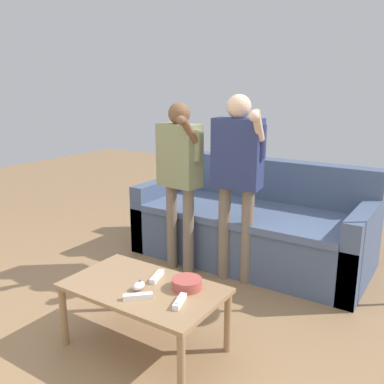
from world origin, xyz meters
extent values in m
plane|color=#93704C|center=(0.00, 0.00, 0.00)|extent=(12.00, 12.00, 0.00)
cube|color=#475675|center=(0.06, 1.54, 0.22)|extent=(2.07, 0.95, 0.43)
cube|color=#4D5D7E|center=(0.06, 1.46, 0.46)|extent=(1.79, 0.83, 0.06)
cube|color=#475675|center=(0.06, 1.92, 0.66)|extent=(2.07, 0.18, 0.45)
cube|color=#475675|center=(-0.90, 1.54, 0.32)|extent=(0.14, 0.95, 0.64)
cube|color=#475675|center=(1.03, 1.54, 0.32)|extent=(0.14, 0.95, 0.64)
cube|color=#997551|center=(0.12, -0.05, 0.40)|extent=(0.94, 0.55, 0.03)
cylinder|color=#997551|center=(-0.32, -0.29, 0.19)|extent=(0.04, 0.04, 0.38)
cylinder|color=#997551|center=(0.56, -0.29, 0.19)|extent=(0.04, 0.04, 0.38)
cylinder|color=#997551|center=(-0.32, 0.20, 0.19)|extent=(0.04, 0.04, 0.38)
cylinder|color=#997551|center=(0.56, 0.20, 0.19)|extent=(0.04, 0.04, 0.38)
cylinder|color=#B24C47|center=(0.35, 0.07, 0.44)|extent=(0.18, 0.18, 0.06)
ellipsoid|color=white|center=(0.12, -0.10, 0.43)|extent=(0.06, 0.09, 0.05)
cylinder|color=#4C4C51|center=(0.12, -0.09, 0.46)|extent=(0.02, 0.02, 0.01)
cylinder|color=#756656|center=(0.05, 1.06, 0.39)|extent=(0.10, 0.10, 0.79)
cylinder|color=#756656|center=(0.24, 1.09, 0.39)|extent=(0.10, 0.10, 0.79)
cube|color=navy|center=(0.14, 1.08, 1.06)|extent=(0.39, 0.24, 0.54)
sphere|color=beige|center=(0.14, 1.08, 1.41)|extent=(0.19, 0.19, 0.19)
cylinder|color=beige|center=(-0.04, 1.05, 1.03)|extent=(0.07, 0.07, 0.51)
cylinder|color=navy|center=(0.33, 1.10, 1.16)|extent=(0.07, 0.07, 0.26)
cylinder|color=beige|center=(0.34, 1.00, 1.28)|extent=(0.09, 0.20, 0.24)
sphere|color=beige|center=(0.36, 0.89, 1.36)|extent=(0.08, 0.08, 0.08)
cylinder|color=#756656|center=(-0.44, 1.00, 0.37)|extent=(0.09, 0.09, 0.75)
cylinder|color=#756656|center=(-0.25, 0.98, 0.37)|extent=(0.09, 0.09, 0.75)
cube|color=gray|center=(-0.34, 0.99, 1.01)|extent=(0.37, 0.22, 0.52)
sphere|color=brown|center=(-0.34, 0.99, 1.35)|extent=(0.18, 0.18, 0.18)
cylinder|color=brown|center=(-0.52, 1.01, 0.98)|extent=(0.07, 0.07, 0.49)
cylinder|color=gray|center=(-0.17, 0.97, 1.11)|extent=(0.07, 0.07, 0.24)
cylinder|color=brown|center=(-0.18, 0.88, 1.23)|extent=(0.08, 0.21, 0.22)
sphere|color=brown|center=(-0.19, 0.79, 1.31)|extent=(0.07, 0.07, 0.07)
cube|color=white|center=(0.12, 0.07, 0.42)|extent=(0.08, 0.17, 0.03)
cylinder|color=silver|center=(0.12, 0.10, 0.44)|extent=(0.01, 0.01, 0.00)
cube|color=silver|center=(0.14, 0.02, 0.44)|extent=(0.02, 0.02, 0.00)
cube|color=white|center=(0.19, -0.18, 0.42)|extent=(0.14, 0.14, 0.03)
cylinder|color=silver|center=(0.21, -0.16, 0.44)|extent=(0.01, 0.01, 0.00)
cube|color=silver|center=(0.15, -0.22, 0.44)|extent=(0.02, 0.02, 0.00)
cube|color=white|center=(0.42, -0.10, 0.42)|extent=(0.08, 0.16, 0.03)
cylinder|color=silver|center=(0.41, -0.08, 0.44)|extent=(0.01, 0.01, 0.00)
cube|color=silver|center=(0.43, -0.15, 0.44)|extent=(0.02, 0.02, 0.00)
camera|label=1|loc=(1.59, -1.78, 1.56)|focal=38.99mm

